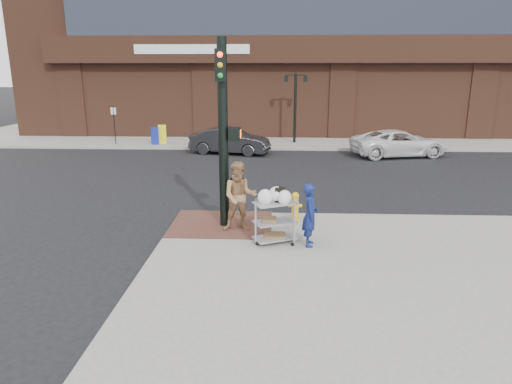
{
  "coord_description": "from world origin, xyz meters",
  "views": [
    {
      "loc": [
        0.9,
        -11.2,
        4.33
      ],
      "look_at": [
        0.39,
        0.3,
        1.25
      ],
      "focal_mm": 32.0,
      "sensor_mm": 36.0,
      "label": 1
    }
  ],
  "objects_px": {
    "minivan_white": "(399,143)",
    "utility_cart": "(275,218)",
    "pedestrian_tan": "(240,197)",
    "traffic_signal_pole": "(224,129)",
    "lamp_post": "(295,100)",
    "woman_blue": "(310,215)",
    "sedan_dark": "(230,141)",
    "fire_hydrant": "(295,206)"
  },
  "relations": [
    {
      "from": "utility_cart",
      "to": "lamp_post",
      "type": "bearing_deg",
      "value": 86.17
    },
    {
      "from": "minivan_white",
      "to": "fire_hydrant",
      "type": "bearing_deg",
      "value": 140.62
    },
    {
      "from": "minivan_white",
      "to": "utility_cart",
      "type": "bearing_deg",
      "value": 141.81
    },
    {
      "from": "minivan_white",
      "to": "utility_cart",
      "type": "height_order",
      "value": "utility_cart"
    },
    {
      "from": "traffic_signal_pole",
      "to": "utility_cart",
      "type": "bearing_deg",
      "value": -41.77
    },
    {
      "from": "lamp_post",
      "to": "pedestrian_tan",
      "type": "height_order",
      "value": "lamp_post"
    },
    {
      "from": "lamp_post",
      "to": "fire_hydrant",
      "type": "height_order",
      "value": "lamp_post"
    },
    {
      "from": "lamp_post",
      "to": "pedestrian_tan",
      "type": "xyz_separation_m",
      "value": [
        -2.04,
        -15.6,
        -1.53
      ]
    },
    {
      "from": "sedan_dark",
      "to": "pedestrian_tan",
      "type": "bearing_deg",
      "value": -160.86
    },
    {
      "from": "minivan_white",
      "to": "fire_hydrant",
      "type": "xyz_separation_m",
      "value": [
        -5.79,
        -11.21,
        -0.1
      ]
    },
    {
      "from": "pedestrian_tan",
      "to": "utility_cart",
      "type": "distance_m",
      "value": 1.31
    },
    {
      "from": "woman_blue",
      "to": "sedan_dark",
      "type": "xyz_separation_m",
      "value": [
        -3.3,
        13.46,
        -0.24
      ]
    },
    {
      "from": "traffic_signal_pole",
      "to": "minivan_white",
      "type": "distance_m",
      "value": 14.22
    },
    {
      "from": "minivan_white",
      "to": "utility_cart",
      "type": "distance_m",
      "value": 14.44
    },
    {
      "from": "traffic_signal_pole",
      "to": "sedan_dark",
      "type": "relative_size",
      "value": 1.19
    },
    {
      "from": "pedestrian_tan",
      "to": "minivan_white",
      "type": "relative_size",
      "value": 0.38
    },
    {
      "from": "lamp_post",
      "to": "pedestrian_tan",
      "type": "relative_size",
      "value": 2.12
    },
    {
      "from": "traffic_signal_pole",
      "to": "fire_hydrant",
      "type": "height_order",
      "value": "traffic_signal_pole"
    },
    {
      "from": "lamp_post",
      "to": "fire_hydrant",
      "type": "xyz_separation_m",
      "value": [
        -0.53,
        -14.71,
        -2.04
      ]
    },
    {
      "from": "traffic_signal_pole",
      "to": "minivan_white",
      "type": "height_order",
      "value": "traffic_signal_pole"
    },
    {
      "from": "traffic_signal_pole",
      "to": "woman_blue",
      "type": "xyz_separation_m",
      "value": [
        2.22,
        -1.38,
        -1.9
      ]
    },
    {
      "from": "traffic_signal_pole",
      "to": "woman_blue",
      "type": "distance_m",
      "value": 3.23
    },
    {
      "from": "fire_hydrant",
      "to": "sedan_dark",
      "type": "bearing_deg",
      "value": 104.63
    },
    {
      "from": "sedan_dark",
      "to": "fire_hydrant",
      "type": "relative_size",
      "value": 5.02
    },
    {
      "from": "lamp_post",
      "to": "pedestrian_tan",
      "type": "bearing_deg",
      "value": -97.46
    },
    {
      "from": "sedan_dark",
      "to": "utility_cart",
      "type": "bearing_deg",
      "value": -157.34
    },
    {
      "from": "pedestrian_tan",
      "to": "utility_cart",
      "type": "height_order",
      "value": "pedestrian_tan"
    },
    {
      "from": "traffic_signal_pole",
      "to": "minivan_white",
      "type": "bearing_deg",
      "value": 56.63
    },
    {
      "from": "lamp_post",
      "to": "minivan_white",
      "type": "xyz_separation_m",
      "value": [
        5.25,
        -3.49,
        -1.94
      ]
    },
    {
      "from": "utility_cart",
      "to": "sedan_dark",
      "type": "bearing_deg",
      "value": 100.43
    },
    {
      "from": "lamp_post",
      "to": "sedan_dark",
      "type": "height_order",
      "value": "lamp_post"
    },
    {
      "from": "woman_blue",
      "to": "minivan_white",
      "type": "bearing_deg",
      "value": -19.64
    },
    {
      "from": "lamp_post",
      "to": "woman_blue",
      "type": "distance_m",
      "value": 16.7
    },
    {
      "from": "lamp_post",
      "to": "traffic_signal_pole",
      "type": "distance_m",
      "value": 15.43
    },
    {
      "from": "lamp_post",
      "to": "minivan_white",
      "type": "relative_size",
      "value": 0.82
    },
    {
      "from": "utility_cart",
      "to": "fire_hydrant",
      "type": "xyz_separation_m",
      "value": [
        0.57,
        1.75,
        -0.21
      ]
    },
    {
      "from": "traffic_signal_pole",
      "to": "fire_hydrant",
      "type": "bearing_deg",
      "value": 15.05
    },
    {
      "from": "pedestrian_tan",
      "to": "minivan_white",
      "type": "xyz_separation_m",
      "value": [
        7.3,
        12.11,
        -0.41
      ]
    },
    {
      "from": "traffic_signal_pole",
      "to": "fire_hydrant",
      "type": "distance_m",
      "value": 3.02
    },
    {
      "from": "utility_cart",
      "to": "traffic_signal_pole",
      "type": "bearing_deg",
      "value": 138.23
    },
    {
      "from": "lamp_post",
      "to": "utility_cart",
      "type": "relative_size",
      "value": 2.83
    },
    {
      "from": "traffic_signal_pole",
      "to": "utility_cart",
      "type": "xyz_separation_m",
      "value": [
        1.38,
        -1.23,
        -2.04
      ]
    }
  ]
}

